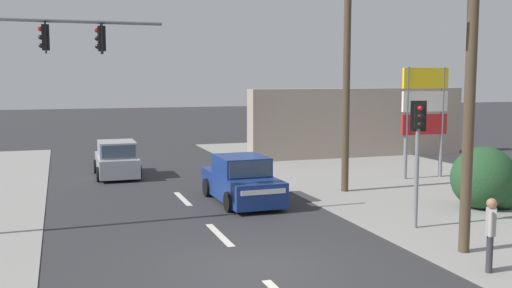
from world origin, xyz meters
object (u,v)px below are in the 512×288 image
object	(u,v)px
traffic_signal_mast	(16,79)
shopping_plaza_sign	(425,107)
utility_pole_foreground_right	(468,23)
pedestal_signal_right_kerb	(418,142)
utility_pole_midground_right	(347,41)
sedan_kerbside_parked	(242,181)
pedestrian_at_kerb	(491,231)
hatchback_oncoming_near	(117,160)

from	to	relation	value
traffic_signal_mast	shopping_plaza_sign	distance (m)	15.95
utility_pole_foreground_right	traffic_signal_mast	xyz separation A→B (m)	(-10.06, 5.35, -1.28)
pedestal_signal_right_kerb	traffic_signal_mast	bearing A→B (deg)	163.99
utility_pole_midground_right	sedan_kerbside_parked	distance (m)	6.33
shopping_plaza_sign	pedestrian_at_kerb	size ratio (longest dim) A/B	2.82
shopping_plaza_sign	pedestrian_at_kerb	world-z (taller)	shopping_plaza_sign
utility_pole_midground_right	traffic_signal_mast	bearing A→B (deg)	-167.20
utility_pole_foreground_right	shopping_plaza_sign	distance (m)	11.13
utility_pole_midground_right	sedan_kerbside_parked	size ratio (longest dim) A/B	2.44
shopping_plaza_sign	sedan_kerbside_parked	xyz separation A→B (m)	(-8.54, -2.17, -2.28)
utility_pole_midground_right	pedestrian_at_kerb	bearing A→B (deg)	-97.24
traffic_signal_mast	sedan_kerbside_parked	size ratio (longest dim) A/B	1.40
utility_pole_midground_right	shopping_plaza_sign	world-z (taller)	utility_pole_midground_right
pedestal_signal_right_kerb	pedestrian_at_kerb	xyz separation A→B (m)	(-0.61, -3.76, -1.49)
utility_pole_midground_right	utility_pole_foreground_right	bearing A→B (deg)	-96.47
pedestrian_at_kerb	utility_pole_foreground_right	bearing A→B (deg)	78.52
sedan_kerbside_parked	hatchback_oncoming_near	world-z (taller)	sedan_kerbside_parked
pedestal_signal_right_kerb	sedan_kerbside_parked	size ratio (longest dim) A/B	0.83
utility_pole_midground_right	pedestal_signal_right_kerb	xyz separation A→B (m)	(-0.57, -5.47, -3.06)
traffic_signal_mast	pedestal_signal_right_kerb	size ratio (longest dim) A/B	1.69
pedestal_signal_right_kerb	hatchback_oncoming_near	world-z (taller)	pedestal_signal_right_kerb
utility_pole_foreground_right	traffic_signal_mast	world-z (taller)	utility_pole_foreground_right
traffic_signal_mast	hatchback_oncoming_near	world-z (taller)	traffic_signal_mast
sedan_kerbside_parked	hatchback_oncoming_near	distance (m)	7.45
traffic_signal_mast	utility_pole_foreground_right	bearing A→B (deg)	-27.99
pedestrian_at_kerb	hatchback_oncoming_near	bearing A→B (deg)	112.99
traffic_signal_mast	pedestrian_at_kerb	world-z (taller)	traffic_signal_mast
utility_pole_foreground_right	pedestrian_at_kerb	bearing A→B (deg)	-101.48
utility_pole_foreground_right	sedan_kerbside_parked	bearing A→B (deg)	113.89
traffic_signal_mast	sedan_kerbside_parked	world-z (taller)	traffic_signal_mast
sedan_kerbside_parked	hatchback_oncoming_near	size ratio (longest dim) A/B	1.17
shopping_plaza_sign	hatchback_oncoming_near	size ratio (longest dim) A/B	1.26
utility_pole_midground_right	traffic_signal_mast	world-z (taller)	utility_pole_midground_right
pedestal_signal_right_kerb	hatchback_oncoming_near	xyz separation A→B (m)	(-7.08, 11.51, -1.71)
utility_pole_midground_right	sedan_kerbside_parked	xyz separation A→B (m)	(-4.13, -0.52, -4.77)
utility_pole_foreground_right	traffic_signal_mast	size ratio (longest dim) A/B	1.69
shopping_plaza_sign	pedestrian_at_kerb	distance (m)	12.39
utility_pole_foreground_right	utility_pole_midground_right	world-z (taller)	utility_pole_midground_right
pedestal_signal_right_kerb	hatchback_oncoming_near	size ratio (longest dim) A/B	0.97
pedestrian_at_kerb	utility_pole_midground_right	bearing A→B (deg)	82.76
sedan_kerbside_parked	pedestal_signal_right_kerb	bearing A→B (deg)	-54.24
utility_pole_midground_right	traffic_signal_mast	size ratio (longest dim) A/B	1.74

